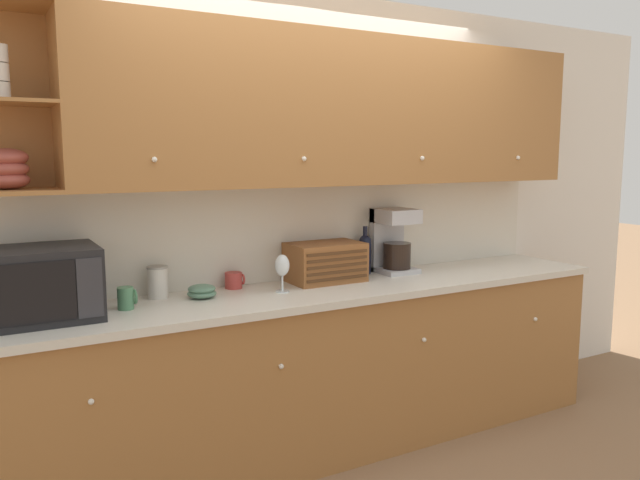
# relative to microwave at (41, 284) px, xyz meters

# --- Properties ---
(ground_plane) EXTENTS (24.00, 24.00, 0.00)m
(ground_plane) POSITION_rel_microwave_xyz_m (1.46, 0.27, -1.10)
(ground_plane) COLOR #896647
(wall_back) EXTENTS (5.94, 0.06, 2.60)m
(wall_back) POSITION_rel_microwave_xyz_m (1.46, 0.30, 0.20)
(wall_back) COLOR white
(wall_back) RESTS_ON ground_plane
(counter_unit) EXTENTS (3.56, 0.63, 0.94)m
(counter_unit) POSITION_rel_microwave_xyz_m (1.46, -0.04, -0.63)
(counter_unit) COLOR #A36B38
(counter_unit) RESTS_ON ground_plane
(backsplash_panel) EXTENTS (3.54, 0.01, 0.56)m
(backsplash_panel) POSITION_rel_microwave_xyz_m (1.46, 0.26, 0.12)
(backsplash_panel) COLOR silver
(backsplash_panel) RESTS_ON counter_unit
(upper_cabinets) EXTENTS (3.54, 0.37, 0.83)m
(upper_cabinets) POSITION_rel_microwave_xyz_m (1.63, 0.09, 0.81)
(upper_cabinets) COLOR #A36B38
(upper_cabinets) RESTS_ON backsplash_panel
(microwave) EXTENTS (0.48, 0.41, 0.33)m
(microwave) POSITION_rel_microwave_xyz_m (0.00, 0.00, 0.00)
(microwave) COLOR black
(microwave) RESTS_ON counter_unit
(mug_blue_second) EXTENTS (0.09, 0.08, 0.11)m
(mug_blue_second) POSITION_rel_microwave_xyz_m (0.37, 0.00, -0.11)
(mug_blue_second) COLOR #4C845B
(mug_blue_second) RESTS_ON counter_unit
(storage_canister) EXTENTS (0.11, 0.11, 0.17)m
(storage_canister) POSITION_rel_microwave_xyz_m (0.56, 0.16, -0.08)
(storage_canister) COLOR silver
(storage_canister) RESTS_ON counter_unit
(bowl_stack_on_counter) EXTENTS (0.15, 0.15, 0.07)m
(bowl_stack_on_counter) POSITION_rel_microwave_xyz_m (0.76, 0.05, -0.13)
(bowl_stack_on_counter) COLOR slate
(bowl_stack_on_counter) RESTS_ON counter_unit
(mug) EXTENTS (0.11, 0.09, 0.09)m
(mug) POSITION_rel_microwave_xyz_m (0.99, 0.19, -0.12)
(mug) COLOR #B73D38
(mug) RESTS_ON counter_unit
(wine_glass) EXTENTS (0.08, 0.08, 0.20)m
(wine_glass) POSITION_rel_microwave_xyz_m (1.18, -0.03, -0.03)
(wine_glass) COLOR silver
(wine_glass) RESTS_ON counter_unit
(bread_box) EXTENTS (0.43, 0.28, 0.23)m
(bread_box) POSITION_rel_microwave_xyz_m (1.52, 0.10, -0.05)
(bread_box) COLOR brown
(bread_box) RESTS_ON counter_unit
(wine_bottle) EXTENTS (0.07, 0.07, 0.30)m
(wine_bottle) POSITION_rel_microwave_xyz_m (1.85, 0.18, -0.03)
(wine_bottle) COLOR black
(wine_bottle) RESTS_ON counter_unit
(coffee_maker) EXTENTS (0.23, 0.24, 0.40)m
(coffee_maker) POSITION_rel_microwave_xyz_m (2.03, 0.14, 0.04)
(coffee_maker) COLOR #B7B7BC
(coffee_maker) RESTS_ON counter_unit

